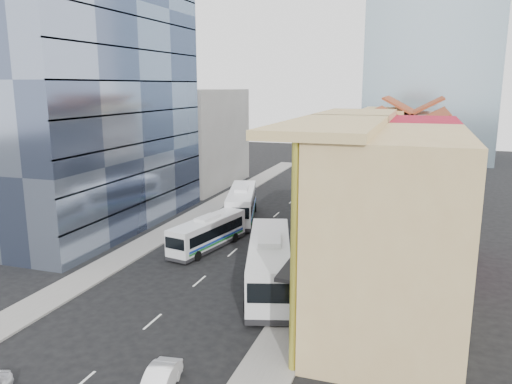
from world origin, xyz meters
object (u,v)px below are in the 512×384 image
(bus_left_far, at_px, (242,203))
(office_tower, at_px, (88,81))
(sedan_right, at_px, (159,381))
(shophouse_tan, at_px, (391,233))
(bus_left_near, at_px, (208,232))
(bus_right, at_px, (269,263))

(bus_left_far, bearing_deg, office_tower, -169.85)
(bus_left_far, relative_size, sedan_right, 3.19)
(shophouse_tan, bearing_deg, bus_left_far, 129.35)
(bus_left_near, distance_m, sedan_right, 21.83)
(office_tower, height_order, bus_left_near, office_tower)
(office_tower, bearing_deg, bus_left_far, 26.04)
(bus_left_near, relative_size, bus_left_far, 0.83)
(bus_left_far, xyz_separation_m, bus_right, (8.54, -17.55, 0.17))
(shophouse_tan, bearing_deg, office_tower, 155.70)
(shophouse_tan, xyz_separation_m, office_tower, (-31.00, 14.00, 9.00))
(bus_left_far, bearing_deg, shophouse_tan, -66.54)
(shophouse_tan, height_order, bus_left_near, shophouse_tan)
(office_tower, xyz_separation_m, bus_left_far, (13.94, 6.81, -13.15))
(bus_right, bearing_deg, office_tower, 138.18)
(bus_right, distance_m, sedan_right, 13.86)
(bus_right, xyz_separation_m, sedan_right, (-1.39, -13.72, -1.42))
(office_tower, bearing_deg, bus_left_near, -14.19)
(bus_left_far, bearing_deg, bus_left_near, -102.80)
(bus_left_far, height_order, bus_right, bus_right)
(shophouse_tan, bearing_deg, bus_left_near, 147.94)
(office_tower, xyz_separation_m, bus_left_near, (14.50, -3.67, -13.46))
(bus_left_near, bearing_deg, shophouse_tan, -21.02)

